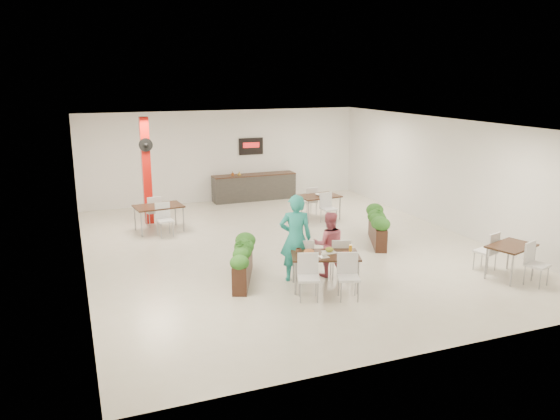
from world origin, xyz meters
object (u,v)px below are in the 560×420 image
object	(u,v)px
red_column	(146,170)
side_table_b	(319,199)
main_table	(325,260)
diner_man	(296,238)
planter_right	(378,225)
diner_woman	(329,244)
planter_left	(243,259)
service_counter	(254,186)
side_table_c	(511,251)
side_table_a	(159,209)

from	to	relation	value
red_column	side_table_b	distance (m)	5.30
main_table	diner_man	world-z (taller)	diner_man
side_table_b	planter_right	bearing A→B (deg)	-87.89
diner_woman	planter_left	bearing A→B (deg)	7.69
main_table	diner_man	xyz separation A→B (m)	(-0.39, 0.65, 0.33)
service_counter	diner_woman	world-z (taller)	service_counter
diner_man	side_table_b	xyz separation A→B (m)	(2.72, 4.59, -0.33)
planter_left	side_table_c	world-z (taller)	planter_left
planter_left	planter_right	size ratio (longest dim) A/B	1.04
diner_woman	red_column	bearing A→B (deg)	-43.85
red_column	side_table_b	size ratio (longest dim) A/B	1.94
planter_left	side_table_a	distance (m)	4.78
main_table	diner_woman	xyz separation A→B (m)	(0.41, 0.65, 0.10)
side_table_a	service_counter	bearing A→B (deg)	29.85
diner_man	planter_right	distance (m)	3.58
red_column	side_table_b	bearing A→B (deg)	-16.02
side_table_c	planter_left	bearing A→B (deg)	142.64
service_counter	main_table	bearing A→B (deg)	-98.80
diner_woman	planter_left	xyz separation A→B (m)	(-1.88, 0.38, -0.23)
service_counter	red_column	bearing A→B (deg)	-155.00
side_table_b	side_table_c	size ratio (longest dim) A/B	0.99
side_table_a	diner_man	bearing A→B (deg)	-73.71
main_table	side_table_a	size ratio (longest dim) A/B	1.16
main_table	planter_left	bearing A→B (deg)	145.01
main_table	side_table_b	size ratio (longest dim) A/B	1.17
diner_man	planter_left	bearing A→B (deg)	-0.22
red_column	side_table_c	size ratio (longest dim) A/B	1.92
planter_left	side_table_b	size ratio (longest dim) A/B	1.08
diner_man	side_table_b	bearing A→B (deg)	-101.59
main_table	planter_right	size ratio (longest dim) A/B	1.12
red_column	planter_left	distance (m)	5.89
diner_woman	planter_left	world-z (taller)	diner_woman
diner_man	planter_left	distance (m)	1.23
diner_man	diner_woman	world-z (taller)	diner_man
red_column	main_table	size ratio (longest dim) A/B	1.66
side_table_c	red_column	bearing A→B (deg)	113.61
red_column	main_table	world-z (taller)	red_column
side_table_a	side_table_c	distance (m)	9.36
diner_man	service_counter	bearing A→B (deg)	-83.20
red_column	service_counter	distance (m)	4.56
planter_left	planter_right	distance (m)	4.39
side_table_a	red_column	bearing A→B (deg)	91.70
planter_left	side_table_b	world-z (taller)	planter_left
diner_man	planter_right	size ratio (longest dim) A/B	1.12
service_counter	side_table_a	xyz separation A→B (m)	(-3.85, -2.86, 0.15)
red_column	planter_right	bearing A→B (deg)	-38.65
side_table_b	side_table_c	bearing A→B (deg)	-79.38
red_column	main_table	bearing A→B (deg)	-68.17
diner_woman	side_table_c	size ratio (longest dim) A/B	0.88
service_counter	side_table_c	size ratio (longest dim) A/B	1.80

